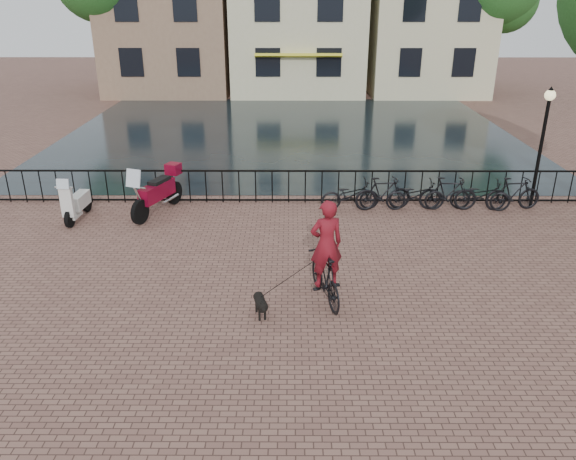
{
  "coord_description": "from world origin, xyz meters",
  "views": [
    {
      "loc": [
        0.05,
        -8.08,
        5.89
      ],
      "look_at": [
        0.0,
        3.0,
        1.2
      ],
      "focal_mm": 35.0,
      "sensor_mm": 36.0,
      "label": 1
    }
  ],
  "objects_px": {
    "lamp_post": "(544,128)",
    "motorcycle": "(156,187)",
    "cyclist": "(326,258)",
    "dog": "(261,305)",
    "scooter": "(76,195)"
  },
  "relations": [
    {
      "from": "cyclist",
      "to": "dog",
      "type": "height_order",
      "value": "cyclist"
    },
    {
      "from": "dog",
      "to": "motorcycle",
      "type": "distance_m",
      "value": 6.5
    },
    {
      "from": "dog",
      "to": "motorcycle",
      "type": "height_order",
      "value": "motorcycle"
    },
    {
      "from": "scooter",
      "to": "lamp_post",
      "type": "bearing_deg",
      "value": 7.25
    },
    {
      "from": "motorcycle",
      "to": "cyclist",
      "type": "bearing_deg",
      "value": -26.21
    },
    {
      "from": "lamp_post",
      "to": "motorcycle",
      "type": "xyz_separation_m",
      "value": [
        -10.97,
        -0.52,
        -1.57
      ]
    },
    {
      "from": "lamp_post",
      "to": "dog",
      "type": "height_order",
      "value": "lamp_post"
    },
    {
      "from": "cyclist",
      "to": "motorcycle",
      "type": "relative_size",
      "value": 1.11
    },
    {
      "from": "motorcycle",
      "to": "dog",
      "type": "bearing_deg",
      "value": -38.55
    },
    {
      "from": "lamp_post",
      "to": "dog",
      "type": "relative_size",
      "value": 4.53
    },
    {
      "from": "dog",
      "to": "scooter",
      "type": "xyz_separation_m",
      "value": [
        -5.38,
        5.15,
        0.47
      ]
    },
    {
      "from": "lamp_post",
      "to": "motorcycle",
      "type": "bearing_deg",
      "value": -177.31
    },
    {
      "from": "scooter",
      "to": "cyclist",
      "type": "bearing_deg",
      "value": -31.08
    },
    {
      "from": "dog",
      "to": "motorcycle",
      "type": "xyz_separation_m",
      "value": [
        -3.23,
        5.61,
        0.56
      ]
    },
    {
      "from": "cyclist",
      "to": "dog",
      "type": "distance_m",
      "value": 1.62
    }
  ]
}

